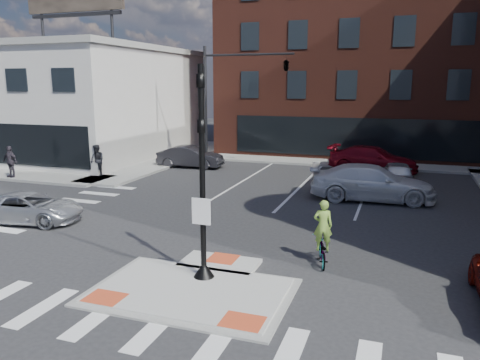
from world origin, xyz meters
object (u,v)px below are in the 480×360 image
at_px(bg_car_dark, 190,157).
at_px(pedestrian_a, 97,160).
at_px(white_pickup, 372,183).
at_px(bg_car_silver, 397,174).
at_px(pedestrian_b, 10,162).
at_px(cyclist, 322,243).
at_px(bg_car_red, 373,159).
at_px(silver_suv, 29,208).

bearing_deg(bg_car_dark, pedestrian_a, 140.54).
height_order(white_pickup, bg_car_silver, white_pickup).
relative_size(bg_car_dark, pedestrian_b, 2.38).
bearing_deg(pedestrian_b, cyclist, -14.69).
relative_size(bg_car_silver, bg_car_red, 0.74).
bearing_deg(pedestrian_b, pedestrian_a, 28.79).
height_order(silver_suv, white_pickup, white_pickup).
bearing_deg(white_pickup, cyclist, 169.08).
relative_size(white_pickup, cyclist, 2.84).
bearing_deg(white_pickup, silver_suv, 117.83).
distance_m(white_pickup, pedestrian_b, 20.63).
bearing_deg(bg_car_dark, bg_car_silver, -101.19).
relative_size(pedestrian_a, pedestrian_b, 1.02).
relative_size(silver_suv, pedestrian_a, 2.31).
distance_m(bg_car_silver, pedestrian_b, 22.36).
xyz_separation_m(cyclist, pedestrian_b, (-19.64, 7.20, 0.38)).
xyz_separation_m(cyclist, pedestrian_a, (-15.00, 9.20, 0.39)).
bearing_deg(bg_car_red, silver_suv, 151.56).
xyz_separation_m(bg_car_red, cyclist, (-0.44, -16.94, -0.11)).
distance_m(silver_suv, bg_car_red, 20.59).
xyz_separation_m(bg_car_dark, pedestrian_a, (-3.66, -5.22, 0.37)).
bearing_deg(bg_car_red, bg_car_silver, -150.11).
height_order(silver_suv, bg_car_silver, bg_car_silver).
bearing_deg(cyclist, pedestrian_a, -45.78).
xyz_separation_m(bg_car_dark, cyclist, (11.34, -14.42, -0.03)).
bearing_deg(bg_car_silver, pedestrian_b, 9.36).
relative_size(bg_car_red, cyclist, 2.70).
distance_m(white_pickup, bg_car_silver, 3.90).
bearing_deg(bg_car_dark, pedestrian_b, 126.63).
bearing_deg(silver_suv, cyclist, -102.49).
height_order(pedestrian_a, pedestrian_b, pedestrian_a).
distance_m(silver_suv, pedestrian_b, 10.01).
relative_size(silver_suv, bg_car_dark, 0.99).
bearing_deg(silver_suv, white_pickup, -66.50).
bearing_deg(bg_car_silver, pedestrian_a, 6.82).
distance_m(pedestrian_a, pedestrian_b, 5.05).
height_order(bg_car_dark, pedestrian_b, pedestrian_b).
bearing_deg(bg_car_dark, white_pickup, -117.91).
distance_m(bg_car_dark, pedestrian_a, 6.39).
bearing_deg(silver_suv, pedestrian_a, 9.05).
bearing_deg(cyclist, bg_car_dark, -66.08).
height_order(bg_car_red, cyclist, cyclist).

